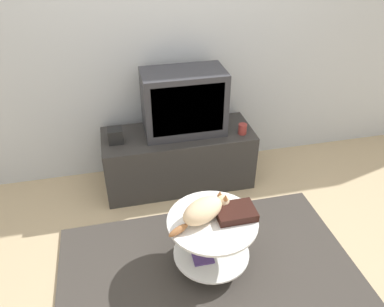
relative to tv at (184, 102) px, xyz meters
The scene contains 10 objects.
ground_plane 1.31m from the tv, 93.36° to the right, with size 12.00×12.00×0.00m, color tan.
wall_back 0.60m from the tv, 101.45° to the left, with size 8.00×0.05×2.60m.
rug 1.31m from the tv, 93.36° to the right, with size 2.04×1.18×0.02m.
tv_stand 0.53m from the tv, 153.84° to the right, with size 1.28×0.50×0.51m.
tv is the anchor object (origin of this frame).
speaker 0.62m from the tv, behind, with size 0.12×0.12×0.12m.
mug 0.54m from the tv, 18.97° to the right, with size 0.07×0.07×0.09m.
coffee_table 1.15m from the tv, 91.68° to the right, with size 0.59×0.59×0.42m.
dvd_box 1.09m from the tv, 83.29° to the right, with size 0.25×0.19×0.05m.
cat 1.05m from the tv, 94.69° to the right, with size 0.46×0.29×0.15m.
Camera 1 is at (-0.50, -1.68, 2.13)m, focal length 35.00 mm.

